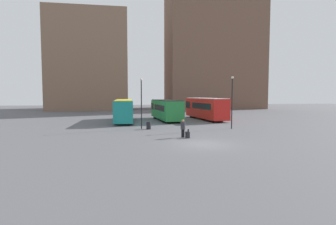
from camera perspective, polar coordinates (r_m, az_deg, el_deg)
ground_plane at (r=20.73m, az=7.68°, el=-6.84°), size 160.00×160.00×0.00m
building_block_left at (r=73.33m, az=-16.49°, el=10.31°), size 19.25×17.50×24.48m
building_block_right at (r=77.42m, az=9.77°, el=13.87°), size 25.81×15.04×34.64m
bus_0 at (r=37.97m, az=-9.54°, el=0.61°), size 2.62×11.28×3.13m
bus_1 at (r=39.38m, az=-0.46°, el=0.72°), size 3.55×10.44×3.07m
bus_2 at (r=41.17m, az=8.13°, el=1.03°), size 3.81×11.37×3.34m
traveler at (r=23.62m, az=3.27°, el=-3.13°), size 0.50×0.50×1.62m
suitcase at (r=23.41m, az=4.28°, el=-4.87°), size 0.34×0.47×0.82m
lamp_post_0 at (r=29.50m, az=-5.82°, el=2.89°), size 0.28×0.28×5.68m
lamp_post_1 at (r=30.33m, az=13.77°, el=3.04°), size 0.28×0.28×5.90m
trash_bin at (r=29.27m, az=-4.23°, el=-2.83°), size 0.52×0.52×0.85m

